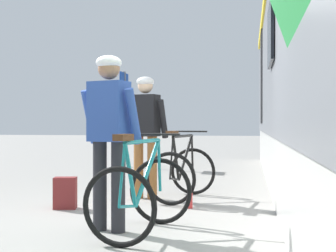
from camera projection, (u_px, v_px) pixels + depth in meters
name	position (u px, v px, depth m)	size (l,w,h in m)	color
ground_plane	(150.00, 226.00, 4.90)	(80.00, 80.00, 0.00)	gray
cyclist_near_in_dark	(145.00, 126.00, 6.74)	(0.65, 0.40, 1.76)	#935B2D
cyclist_far_in_blue	(109.00, 126.00, 4.67)	(0.66, 0.42, 1.76)	#232328
bicycle_near_black	(182.00, 171.00, 6.63)	(0.89, 1.18, 0.99)	black
bicycle_far_teal	(141.00, 193.00, 4.52)	(0.88, 1.17, 0.99)	black
backpack_on_platform	(65.00, 193.00, 5.92)	(0.28, 0.18, 0.40)	maroon
water_bottle_near_the_bikes	(190.00, 201.00, 5.95)	(0.07, 0.07, 0.20)	red
platform_sign_post	(124.00, 103.00, 11.72)	(0.08, 0.70, 2.40)	#595B60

